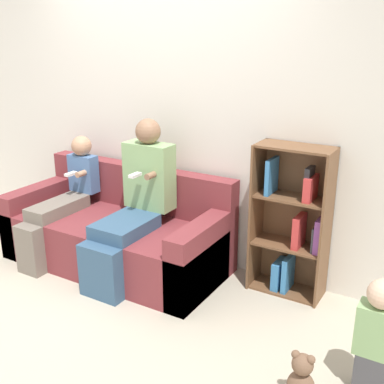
# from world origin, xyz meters

# --- Properties ---
(ground_plane) EXTENTS (14.00, 14.00, 0.00)m
(ground_plane) POSITION_xyz_m (0.00, 0.00, 0.00)
(ground_plane) COLOR #B2A893
(back_wall) EXTENTS (10.00, 0.06, 2.55)m
(back_wall) POSITION_xyz_m (0.00, 1.01, 1.27)
(back_wall) COLOR silver
(back_wall) RESTS_ON ground_plane
(couch) EXTENTS (1.95, 0.88, 0.82)m
(couch) POSITION_xyz_m (-0.20, 0.53, 0.28)
(couch) COLOR maroon
(couch) RESTS_ON ground_plane
(adult_seated) EXTENTS (0.42, 0.84, 1.30)m
(adult_seated) POSITION_xyz_m (0.07, 0.46, 0.66)
(adult_seated) COLOR #335170
(adult_seated) RESTS_ON ground_plane
(child_seated) EXTENTS (0.28, 0.86, 1.07)m
(child_seated) POSITION_xyz_m (-0.71, 0.40, 0.54)
(child_seated) COLOR #70665B
(child_seated) RESTS_ON ground_plane
(toddler_standing) EXTENTS (0.23, 0.17, 0.72)m
(toddler_standing) POSITION_xyz_m (2.08, 0.01, 0.37)
(toddler_standing) COLOR #47474C
(toddler_standing) RESTS_ON ground_plane
(bookshelf) EXTENTS (0.57, 0.29, 1.19)m
(bookshelf) POSITION_xyz_m (1.29, 0.86, 0.57)
(bookshelf) COLOR brown
(bookshelf) RESTS_ON ground_plane
(teddy_bear) EXTENTS (0.16, 0.13, 0.32)m
(teddy_bear) POSITION_xyz_m (1.76, -0.28, 0.15)
(teddy_bear) COLOR brown
(teddy_bear) RESTS_ON ground_plane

